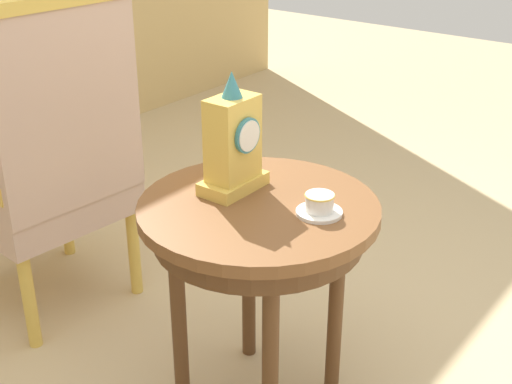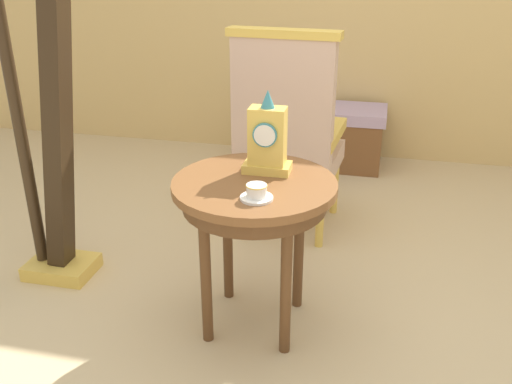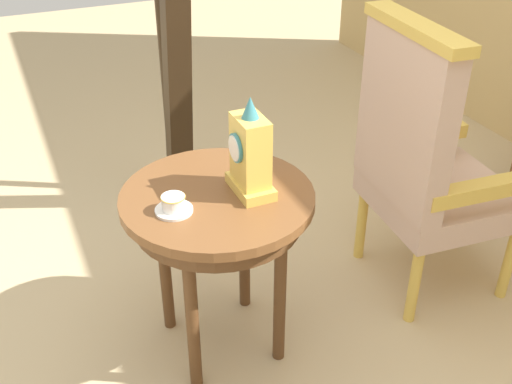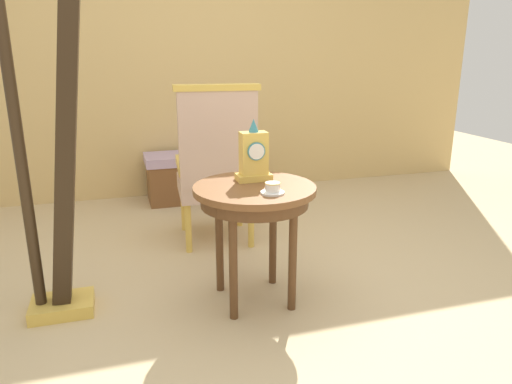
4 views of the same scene
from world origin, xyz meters
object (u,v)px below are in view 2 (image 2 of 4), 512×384
Objects in this scene: armchair at (287,132)px; teacup_left at (257,193)px; side_table at (254,201)px; harp at (47,134)px; window_bench at (319,135)px; mantel_clock at (267,140)px.

teacup_left is at bearing -86.39° from armchair.
armchair is (-0.02, 0.86, 0.01)m from side_table.
side_table is 0.20m from teacup_left.
window_bench is at bearing 60.56° from harp.
mantel_clock reaches higher than teacup_left.
armchair is 1.18m from window_bench.
mantel_clock reaches higher than side_table.
side_table is at bearing -88.73° from armchair.
armchair is at bearing 93.61° from teacup_left.
armchair is 1.20m from harp.
side_table is 0.86m from armchair.
armchair is at bearing -92.59° from window_bench.
window_bench is at bearing 89.89° from mantel_clock.
mantel_clock is (-0.02, 0.27, 0.11)m from teacup_left.
teacup_left is 0.29m from mantel_clock.
mantel_clock is 0.29× the size of armchair.
teacup_left is 0.11× the size of armchair.
mantel_clock is at bearing 93.72° from teacup_left.
harp reaches higher than armchair.
harp is 1.92× the size of window_bench.
teacup_left is at bearing -74.36° from side_table.
side_table is 0.37× the size of harp.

